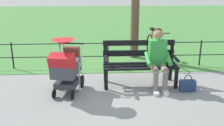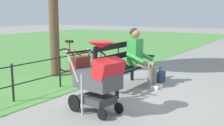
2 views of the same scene
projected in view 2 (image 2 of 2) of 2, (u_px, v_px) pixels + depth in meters
ground_plane at (111, 96)px, 5.44m from camera, size 60.00×60.00×0.00m
park_bench at (122, 64)px, 5.96m from camera, size 1.60×0.60×0.96m
person_on_bench at (139, 56)px, 6.11m from camera, size 0.53×0.74×1.28m
stroller at (98, 77)px, 4.41m from camera, size 0.65×0.96×1.15m
handbag at (160, 77)px, 6.57m from camera, size 0.32×0.14×0.37m
park_fence at (68, 66)px, 6.27m from camera, size 7.43×0.04×0.70m
bicycle at (81, 60)px, 7.46m from camera, size 0.44×1.65×0.89m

